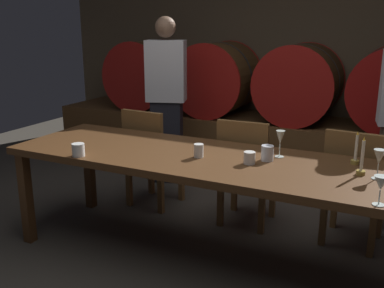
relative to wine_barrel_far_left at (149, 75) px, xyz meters
name	(u,v)px	position (x,y,z in m)	size (l,w,h in m)	color
ground_plane	(202,278)	(1.92, -2.54, -0.96)	(8.62, 8.62, 0.00)	#3F3A33
back_wall	(313,44)	(1.92, 0.55, 0.39)	(6.63, 0.24, 2.70)	brown
barrel_shelf	(296,144)	(1.92, 0.00, -0.69)	(5.97, 0.90, 0.54)	brown
wine_barrel_far_left	(149,75)	(0.00, 0.00, 0.00)	(0.85, 0.81, 0.85)	brown
wine_barrel_left	(218,79)	(0.95, 0.00, 0.00)	(0.85, 0.81, 0.85)	brown
wine_barrel_center	(300,83)	(1.92, 0.00, 0.00)	(0.85, 0.81, 0.85)	#513319
dining_table	(211,166)	(1.86, -2.28, -0.28)	(2.79, 0.84, 0.74)	#4C2D16
chair_left	(150,153)	(1.02, -1.66, -0.47)	(0.43, 0.43, 0.88)	brown
chair_center	(246,168)	(1.90, -1.67, -0.47)	(0.41, 0.41, 0.88)	brown
chair_right	(354,183)	(2.71, -1.66, -0.47)	(0.43, 0.43, 0.88)	brown
guest_left	(167,100)	(0.82, -1.01, -0.11)	(0.44, 0.35, 1.65)	black
candle_left	(356,155)	(2.73, -2.02, -0.16)	(0.05, 0.05, 0.21)	olive
candle_right	(362,164)	(2.78, -2.22, -0.15)	(0.05, 0.05, 0.23)	olive
wine_glass_far_left	(280,138)	(2.27, -2.08, -0.09)	(0.06, 0.06, 0.18)	silver
wine_glass_center_left	(379,158)	(2.87, -2.26, -0.09)	(0.07, 0.07, 0.17)	silver
wine_glass_center_right	(381,184)	(2.91, -2.65, -0.11)	(0.07, 0.07, 0.15)	silver
cup_far_left	(78,150)	(1.07, -2.65, -0.17)	(0.08, 0.08, 0.09)	white
cup_center_left	(199,151)	(1.79, -2.32, -0.17)	(0.06, 0.06, 0.09)	white
cup_center_right	(249,158)	(2.14, -2.31, -0.18)	(0.07, 0.07, 0.08)	white
cup_far_right	(267,153)	(2.22, -2.19, -0.17)	(0.08, 0.08, 0.10)	silver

